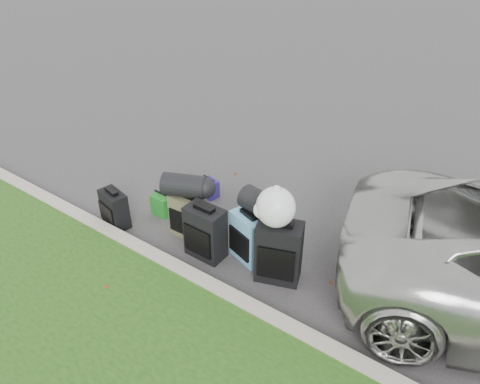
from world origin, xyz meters
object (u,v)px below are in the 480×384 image
Objects in this scene: suitcase_small_black at (115,209)px; suitcase_olive at (188,215)px; suitcase_large_black_left at (205,232)px; suitcase_teal at (249,237)px; tote_navy at (209,188)px; tote_green at (162,205)px; suitcase_large_black_right at (279,252)px.

suitcase_small_black is 1.01m from suitcase_olive.
suitcase_large_black_left reaches higher than suitcase_teal.
tote_navy is at bearing 127.12° from suitcase_large_black_left.
suitcase_teal reaches higher than suitcase_olive.
tote_green is at bearing 165.43° from suitcase_olive.
suitcase_olive is (-0.45, 0.19, -0.05)m from suitcase_large_black_left.
suitcase_large_black_left is 0.49m from suitcase_olive.
suitcase_olive is 0.93m from tote_navy.
suitcase_large_black_right is at bearing 10.27° from suitcase_large_black_left.
suitcase_small_black is at bearing -147.55° from suitcase_teal.
suitcase_large_black_left is 1.16× the size of suitcase_olive.
suitcase_olive reaches higher than tote_navy.
suitcase_teal is at bearing 29.40° from suitcase_large_black_left.
suitcase_olive is at bearing -10.96° from tote_green.
suitcase_large_black_left is at bearing -132.99° from suitcase_teal.
suitcase_large_black_left is 1.11m from tote_green.
tote_green is at bearing 155.52° from suitcase_large_black_right.
suitcase_large_black_right reaches higher than suitcase_small_black.
suitcase_teal is at bearing 149.42° from suitcase_large_black_right.
tote_green is (-1.04, 0.33, -0.19)m from suitcase_large_black_left.
suitcase_large_black_right reaches higher than tote_navy.
tote_green is at bearing -164.89° from suitcase_teal.
suitcase_large_black_left reaches higher than suitcase_small_black.
tote_green is at bearing 71.16° from suitcase_small_black.
suitcase_teal is 0.83× the size of suitcase_large_black_right.
suitcase_small_black is at bearing -157.60° from suitcase_olive.
tote_green is (-0.59, 0.13, -0.15)m from suitcase_olive.
tote_green is at bearing 162.78° from suitcase_large_black_left.
suitcase_teal is at bearing 27.04° from suitcase_small_black.
suitcase_small_black is 0.80× the size of suitcase_teal.
tote_navy is (0.59, 1.27, -0.12)m from suitcase_small_black.
suitcase_small_black is 1.90m from suitcase_teal.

